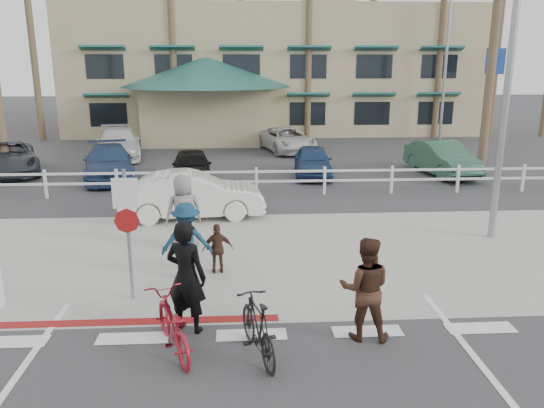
{
  "coord_description": "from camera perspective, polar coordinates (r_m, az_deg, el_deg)",
  "views": [
    {
      "loc": [
        -0.14,
        -7.56,
        4.5
      ],
      "look_at": [
        0.54,
        3.67,
        1.5
      ],
      "focal_mm": 35.0,
      "sensor_mm": 36.0,
      "label": 1
    }
  ],
  "objects": [
    {
      "name": "ground",
      "position": [
        8.8,
        -2.13,
        -15.85
      ],
      "size": [
        140.0,
        140.0,
        0.0
      ],
      "primitive_type": "plane",
      "color": "#333335"
    },
    {
      "name": "sidewalk_plaza",
      "position": [
        12.87,
        -2.61,
        -5.53
      ],
      "size": [
        22.0,
        7.0,
        0.01
      ],
      "primitive_type": "cube",
      "color": "gray",
      "rests_on": "ground"
    },
    {
      "name": "cross_street",
      "position": [
        16.67,
        -2.83,
        -0.73
      ],
      "size": [
        40.0,
        5.0,
        0.01
      ],
      "primitive_type": "cube",
      "color": "#333335",
      "rests_on": "ground"
    },
    {
      "name": "parking_lot",
      "position": [
        25.95,
        -3.09,
        4.92
      ],
      "size": [
        50.0,
        16.0,
        0.01
      ],
      "primitive_type": "cube",
      "color": "#333335",
      "rests_on": "ground"
    },
    {
      "name": "curb_red",
      "position": [
        10.25,
        -19.71,
        -12.0
      ],
      "size": [
        7.0,
        0.25,
        0.02
      ],
      "primitive_type": "cube",
      "color": "maroon",
      "rests_on": "ground"
    },
    {
      "name": "rail_fence",
      "position": [
        18.51,
        -1.38,
        2.44
      ],
      "size": [
        29.4,
        0.16,
        1.0
      ],
      "primitive_type": null,
      "color": "silver",
      "rests_on": "ground"
    },
    {
      "name": "building",
      "position": [
        38.63,
        -0.28,
        16.63
      ],
      "size": [
        28.0,
        16.0,
        11.3
      ],
      "primitive_type": null,
      "color": "tan",
      "rests_on": "ground"
    },
    {
      "name": "sign_post",
      "position": [
        10.45,
        -15.23,
        -2.58
      ],
      "size": [
        0.5,
        0.1,
        2.9
      ],
      "primitive_type": null,
      "color": "gray",
      "rests_on": "ground"
    },
    {
      "name": "streetlight_0",
      "position": [
        14.65,
        24.24,
        13.66
      ],
      "size": [
        0.6,
        2.0,
        9.0
      ],
      "primitive_type": null,
      "color": "gray",
      "rests_on": "ground"
    },
    {
      "name": "streetlight_1",
      "position": [
        33.81,
        18.21,
        14.63
      ],
      "size": [
        0.6,
        2.0,
        9.5
      ],
      "primitive_type": null,
      "color": "gray",
      "rests_on": "ground"
    },
    {
      "name": "info_sign",
      "position": [
        32.81,
        22.52,
        10.84
      ],
      "size": [
        1.2,
        0.16,
        5.6
      ],
      "primitive_type": null,
      "color": "navy",
      "rests_on": "ground"
    },
    {
      "name": "palm_1",
      "position": [
        34.71,
        -24.55,
        16.95
      ],
      "size": [
        4.0,
        4.0,
        13.0
      ],
      "primitive_type": null,
      "color": "#215625",
      "rests_on": "ground"
    },
    {
      "name": "palm_2",
      "position": [
        34.64,
        -17.64,
        20.06
      ],
      "size": [
        4.0,
        4.0,
        16.0
      ],
      "primitive_type": null,
      "color": "#215625",
      "rests_on": "ground"
    },
    {
      "name": "palm_3",
      "position": [
        32.88,
        -10.77,
        19.04
      ],
      "size": [
        4.0,
        4.0,
        14.0
      ],
      "primitive_type": null,
      "color": "#215625",
      "rests_on": "ground"
    },
    {
      "name": "palm_4",
      "position": [
        33.69,
        -3.39,
        20.0
      ],
      "size": [
        4.0,
        4.0,
        15.0
      ],
      "primitive_type": null,
      "color": "#215625",
      "rests_on": "ground"
    },
    {
      "name": "palm_5",
      "position": [
        32.88,
        4.0,
        18.37
      ],
      "size": [
        4.0,
        4.0,
        13.0
      ],
      "primitive_type": null,
      "color": "#215625",
      "rests_on": "ground"
    },
    {
      "name": "palm_7",
      "position": [
        34.84,
        17.9,
        18.36
      ],
      "size": [
        4.0,
        4.0,
        14.0
      ],
      "primitive_type": null,
      "color": "#215625",
      "rests_on": "ground"
    },
    {
      "name": "palm_8",
      "position": [
        37.36,
        23.43,
        18.37
      ],
      "size": [
        4.0,
        4.0,
        15.0
      ],
      "primitive_type": null,
      "color": "#215625",
      "rests_on": "ground"
    },
    {
      "name": "palm_11",
      "position": [
        26.18,
        23.13,
        19.28
      ],
      "size": [
        4.0,
        4.0,
        14.0
      ],
      "primitive_type": null,
      "color": "#215625",
      "rests_on": "ground"
    },
    {
      "name": "bike_red",
      "position": [
        8.78,
        -10.69,
        -12.61
      ],
      "size": [
        1.25,
        1.92,
        0.95
      ],
      "primitive_type": "imported",
      "rotation": [
        0.0,
        0.0,
        3.51
      ],
      "color": "maroon",
      "rests_on": "ground"
    },
    {
      "name": "rider_red",
      "position": [
        9.17,
        -9.2,
        -7.71
      ],
      "size": [
        0.86,
        0.73,
        2.0
      ],
      "primitive_type": "imported",
      "rotation": [
        0.0,
        0.0,
        2.72
      ],
      "color": "black",
      "rests_on": "ground"
    },
    {
      "name": "bike_black",
      "position": [
        8.48,
        -1.53,
        -13.15
      ],
      "size": [
        0.9,
        1.75,
        1.01
      ],
      "primitive_type": "imported",
      "rotation": [
        0.0,
        0.0,
        3.41
      ],
      "color": "black",
      "rests_on": "ground"
    },
    {
      "name": "rider_black",
      "position": [
        9.0,
        9.98,
        -8.96
      ],
      "size": [
        0.97,
        0.82,
        1.78
      ],
      "primitive_type": "imported",
      "rotation": [
        0.0,
        0.0,
        2.96
      ],
      "color": "#3A2116",
      "rests_on": "ground"
    },
    {
      "name": "pedestrian_a",
      "position": [
        11.43,
        -9.18,
        -3.95
      ],
      "size": [
        1.1,
        0.64,
        1.68
      ],
      "primitive_type": "imported",
      "rotation": [
        0.0,
        0.0,
        3.16
      ],
      "color": "#12344E",
      "rests_on": "ground"
    },
    {
      "name": "pedestrian_child",
      "position": [
        11.69,
        -5.85,
        -4.82
      ],
      "size": [
        0.69,
        0.35,
        1.13
      ],
      "primitive_type": "imported",
      "rotation": [
        0.0,
        0.0,
        3.26
      ],
      "color": "#40291B",
      "rests_on": "ground"
    },
    {
      "name": "pedestrian_b",
      "position": [
        13.28,
        -9.47,
        -0.81
      ],
      "size": [
        1.08,
        0.89,
        1.89
      ],
      "primitive_type": "imported",
      "rotation": [
        0.0,
        0.0,
        3.5
      ],
      "color": "slate",
      "rests_on": "ground"
    },
    {
      "name": "car_white_sedan",
      "position": [
        15.95,
        -8.55,
        0.96
      ],
      "size": [
        4.35,
        1.89,
        1.39
      ],
      "primitive_type": "imported",
      "rotation": [
        0.0,
        0.0,
        1.67
      ],
      "color": "silver",
      "rests_on": "ground"
    },
    {
      "name": "lot_car_0",
      "position": [
        24.64,
        -26.6,
        4.42
      ],
      "size": [
        4.04,
        5.36,
        1.35
      ],
      "primitive_type": "imported",
      "rotation": [
        0.0,
        0.0,
        0.42
      ],
      "color": "#282B34",
      "rests_on": "ground"
    },
    {
      "name": "lot_car_1",
      "position": [
        22.1,
        -17.16,
        4.26
      ],
      "size": [
        2.9,
        4.9,
        1.33
      ],
      "primitive_type": "imported",
      "rotation": [
        0.0,
        0.0,
        0.24
      ],
      "color": "navy",
      "rests_on": "ground"
    },
    {
      "name": "lot_car_2",
      "position": [
        21.76,
        4.39,
        4.61
      ],
      "size": [
        1.77,
        3.76,
        1.24
      ],
      "primitive_type": "imported",
      "rotation": [
        0.0,
        0.0,
        -0.08
      ],
      "color": "navy",
      "rests_on": "ground"
    },
    {
      "name": "lot_car_3",
      "position": [
        23.03,
        17.82,
        4.68
      ],
      "size": [
        2.07,
        4.36,
        1.38
      ],
      "primitive_type": "imported",
      "rotation": [
        0.0,
        0.0,
        0.15
      ],
      "color": "#2B5440",
      "rests_on": "ground"
    },
    {
      "name": "lot_car_4",
      "position": [
        27.02,
        -16.2,
        6.3
      ],
      "size": [
        2.97,
        5.28,
        1.44
      ],
      "primitive_type": "imported",
      "rotation": [
        0.0,
        0.0,
        0.2
      ],
      "color": "silver",
      "rests_on": "ground"
    },
    {
      "name": "lot_car_5",
      "position": [
        27.83,
        1.64,
        6.93
      ],
      "size": [
        3.1,
        4.91,
        1.26
      ],
      "primitive_type": "imported",
      "rotation": [
        0.0,
        0.0,
        0.23
      ],
      "color": "silver",
      "rests_on": "ground"
    },
    {
      "name": "lot_car_6",
      "position": [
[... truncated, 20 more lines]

